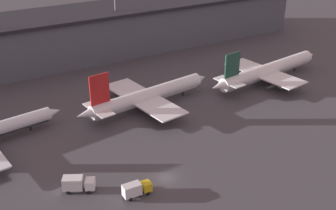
% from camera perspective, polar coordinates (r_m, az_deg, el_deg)
% --- Properties ---
extents(ground, '(600.00, 600.00, 0.00)m').
position_cam_1_polar(ground, '(92.97, -0.29, -9.81)').
color(ground, '#423F44').
extents(terminal_building, '(207.29, 26.59, 17.56)m').
position_cam_1_polar(terminal_building, '(159.18, -15.70, 8.56)').
color(terminal_building, '#4C515B').
rests_on(terminal_building, ground).
extents(airplane_1, '(45.21, 30.76, 14.13)m').
position_cam_1_polar(airplane_1, '(120.75, -2.85, 1.21)').
color(airplane_1, silver).
rests_on(airplane_1, ground).
extents(airplane_2, '(50.09, 28.27, 13.64)m').
position_cam_1_polar(airplane_2, '(141.83, 13.31, 4.52)').
color(airplane_2, white).
rests_on(airplane_2, ground).
extents(service_vehicle_2, '(6.08, 2.27, 3.20)m').
position_cam_1_polar(service_vehicle_2, '(87.07, -4.37, -11.29)').
color(service_vehicle_2, gold).
rests_on(service_vehicle_2, ground).
extents(service_vehicle_3, '(6.94, 5.30, 3.37)m').
position_cam_1_polar(service_vehicle_3, '(90.13, -12.15, -10.35)').
color(service_vehicle_3, white).
rests_on(service_vehicle_3, ground).
extents(lamp_post_2, '(1.80, 1.80, 27.42)m').
position_cam_1_polar(lamp_post_2, '(159.34, -7.11, 12.50)').
color(lamp_post_2, slate).
rests_on(lamp_post_2, ground).
extents(lamp_post_3, '(1.80, 1.80, 21.45)m').
position_cam_1_polar(lamp_post_3, '(179.01, 4.80, 13.05)').
color(lamp_post_3, slate).
rests_on(lamp_post_3, ground).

